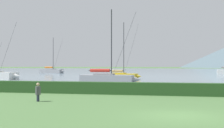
{
  "coord_description": "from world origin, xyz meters",
  "views": [
    {
      "loc": [
        0.59,
        -16.33,
        2.4
      ],
      "look_at": [
        -13.13,
        41.0,
        2.66
      ],
      "focal_mm": 53.91,
      "sensor_mm": 36.0,
      "label": 1
    }
  ],
  "objects_px": {
    "sailboat_slip_9": "(108,78)",
    "person_seated_viewer": "(38,91)",
    "sailboat_slip_0": "(122,75)",
    "sailboat_slip_1": "(52,71)"
  },
  "relations": [
    {
      "from": "sailboat_slip_9",
      "to": "person_seated_viewer",
      "type": "height_order",
      "value": "sailboat_slip_9"
    },
    {
      "from": "sailboat_slip_0",
      "to": "sailboat_slip_1",
      "type": "xyz_separation_m",
      "value": [
        -31.14,
        39.93,
        0.13
      ]
    },
    {
      "from": "sailboat_slip_9",
      "to": "person_seated_viewer",
      "type": "bearing_deg",
      "value": -88.39
    },
    {
      "from": "sailboat_slip_0",
      "to": "sailboat_slip_1",
      "type": "height_order",
      "value": "sailboat_slip_1"
    },
    {
      "from": "sailboat_slip_0",
      "to": "sailboat_slip_9",
      "type": "distance_m",
      "value": 15.98
    },
    {
      "from": "sailboat_slip_0",
      "to": "sailboat_slip_9",
      "type": "relative_size",
      "value": 1.02
    },
    {
      "from": "sailboat_slip_9",
      "to": "person_seated_viewer",
      "type": "relative_size",
      "value": 7.97
    },
    {
      "from": "sailboat_slip_1",
      "to": "person_seated_viewer",
      "type": "height_order",
      "value": "sailboat_slip_1"
    },
    {
      "from": "sailboat_slip_1",
      "to": "sailboat_slip_0",
      "type": "bearing_deg",
      "value": -43.79
    },
    {
      "from": "sailboat_slip_1",
      "to": "sailboat_slip_9",
      "type": "xyz_separation_m",
      "value": [
        32.57,
        -55.84,
        -0.04
      ]
    }
  ]
}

